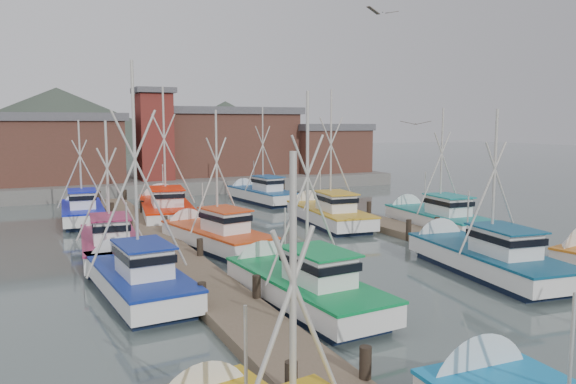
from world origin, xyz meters
name	(u,v)px	position (x,y,z in m)	size (l,w,h in m)	color
ground	(367,275)	(0.00, 0.00, 0.00)	(260.00, 260.00, 0.00)	#495855
dock_left	(185,266)	(-7.00, 4.04, 0.21)	(2.30, 46.00, 1.50)	brown
dock_right	(434,239)	(7.00, 4.04, 0.21)	(2.30, 46.00, 1.50)	brown
quay	(167,181)	(0.00, 37.00, 0.60)	(44.00, 16.00, 1.20)	slate
shed_left	(50,147)	(-11.00, 35.00, 4.34)	(12.72, 8.48, 6.20)	brown
shed_center	(222,140)	(6.00, 37.00, 4.69)	(14.84, 9.54, 6.90)	brown
shed_right	(327,147)	(17.00, 34.00, 3.84)	(8.48, 6.36, 5.20)	brown
lookout_tower	(155,133)	(-2.00, 33.00, 5.55)	(3.60, 3.60, 8.50)	maroon
distant_hills	(25,151)	(-12.76, 122.59, 0.00)	(175.00, 140.00, 42.00)	#3E493D
boat_4	(297,285)	(-4.41, -2.07, 0.68)	(3.35, 8.68, 8.34)	black
boat_5	(480,257)	(4.83, -1.63, 0.68)	(3.93, 9.41, 7.93)	black
boat_6	(134,277)	(-9.62, 1.55, 0.69)	(3.80, 8.48, 9.45)	black
boat_8	(212,235)	(-4.49, 8.00, 0.68)	(4.15, 8.65, 7.86)	black
boat_9	(326,214)	(4.38, 11.56, 0.68)	(3.75, 9.24, 9.39)	black
boat_10	(109,244)	(-9.64, 8.15, 0.68)	(3.18, 8.44, 7.32)	black
boat_11	(433,218)	(9.63, 7.31, 0.68)	(3.37, 8.81, 8.15)	black
boat_12	(165,208)	(-4.50, 18.59, 0.68)	(4.48, 10.35, 9.85)	black
boat_13	(259,194)	(4.32, 22.79, 0.68)	(3.50, 8.56, 8.46)	black
boat_14	(82,211)	(-9.86, 19.42, 0.68)	(3.06, 8.27, 7.36)	black
gull_near	(383,12)	(-1.38, -2.74, 10.49)	(1.53, 0.66, 0.24)	gray
gull_far	(416,123)	(2.64, 0.35, 6.53)	(1.49, 0.65, 0.24)	gray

